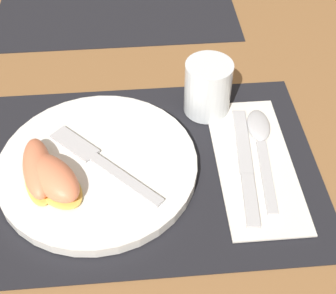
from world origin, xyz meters
TOP-DOWN VIEW (x-y plane):
  - ground_plane at (0.00, 0.00)m, footprint 3.00×3.00m
  - placemat at (0.00, 0.00)m, footprint 0.47×0.34m
  - plate at (-0.07, 0.00)m, footprint 0.27×0.27m
  - juice_glass at (0.10, 0.11)m, footprint 0.07×0.07m
  - napkin at (0.15, -0.01)m, footprint 0.11×0.25m
  - knife at (0.13, -0.02)m, footprint 0.04×0.21m
  - spoon at (0.16, 0.03)m, footprint 0.04×0.19m
  - fork at (-0.07, 0.00)m, footprint 0.15×0.15m
  - citrus_wedge_0 at (-0.15, -0.02)m, footprint 0.06×0.11m
  - citrus_wedge_1 at (-0.12, -0.04)m, footprint 0.10×0.11m

SIDE VIEW (x-z plane):
  - ground_plane at x=0.00m, z-range 0.00..0.00m
  - placemat at x=0.00m, z-range 0.00..0.00m
  - napkin at x=0.15m, z-range 0.00..0.01m
  - knife at x=0.13m, z-range 0.01..0.01m
  - spoon at x=0.16m, z-range 0.01..0.02m
  - plate at x=-0.07m, z-range 0.00..0.02m
  - fork at x=-0.07m, z-range 0.02..0.02m
  - citrus_wedge_0 at x=-0.15m, z-range 0.02..0.05m
  - citrus_wedge_1 at x=-0.12m, z-range 0.02..0.05m
  - juice_glass at x=0.10m, z-range 0.00..0.08m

